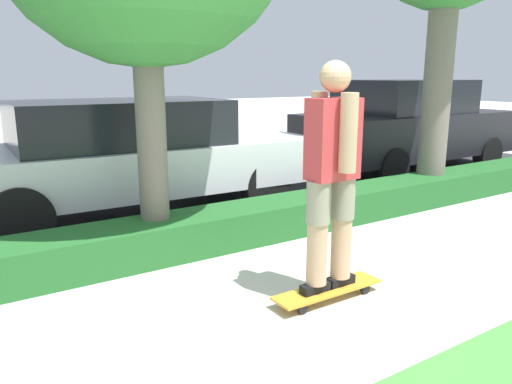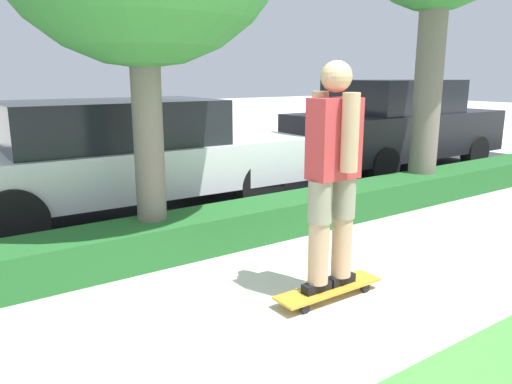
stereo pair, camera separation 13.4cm
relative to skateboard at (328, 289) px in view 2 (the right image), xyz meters
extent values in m
plane|color=beige|center=(-0.48, 0.00, -0.08)|extent=(60.00, 60.00, 0.00)
cube|color=#2D2D30|center=(-0.48, 4.20, -0.07)|extent=(17.77, 5.00, 0.01)
cube|color=#236028|center=(-0.48, 1.60, 0.11)|extent=(17.77, 0.60, 0.37)
cube|color=gold|center=(0.00, 0.00, 0.01)|extent=(0.95, 0.24, 0.02)
cylinder|color=black|center=(0.32, -0.09, -0.04)|extent=(0.07, 0.04, 0.07)
cylinder|color=black|center=(0.32, 0.09, -0.04)|extent=(0.07, 0.04, 0.07)
cylinder|color=black|center=(-0.32, -0.09, -0.04)|extent=(0.07, 0.04, 0.07)
cylinder|color=black|center=(-0.32, 0.09, -0.04)|extent=(0.07, 0.04, 0.07)
cube|color=black|center=(-0.12, 0.00, 0.05)|extent=(0.26, 0.09, 0.07)
cylinder|color=tan|center=(-0.12, 0.00, 0.49)|extent=(0.16, 0.16, 0.81)
cylinder|color=gray|center=(-0.12, 0.00, 0.73)|extent=(0.18, 0.18, 0.32)
cube|color=black|center=(0.12, 0.00, 0.05)|extent=(0.26, 0.09, 0.07)
cylinder|color=tan|center=(0.12, 0.00, 0.49)|extent=(0.16, 0.16, 0.81)
cylinder|color=gray|center=(0.12, 0.00, 0.73)|extent=(0.18, 0.18, 0.32)
cube|color=#C6383D|center=(0.00, 0.00, 1.20)|extent=(0.39, 0.21, 0.60)
cylinder|color=tan|center=(0.00, -0.16, 1.25)|extent=(0.13, 0.13, 0.56)
cylinder|color=tan|center=(0.00, 0.16, 1.25)|extent=(0.13, 0.13, 0.56)
sphere|color=tan|center=(0.00, 0.00, 1.64)|extent=(0.23, 0.23, 0.23)
cylinder|color=#70665B|center=(-0.74, 1.70, 1.13)|extent=(0.28, 0.28, 2.41)
cylinder|color=#70665B|center=(3.40, 1.71, 1.45)|extent=(0.38, 0.38, 3.04)
cube|color=silver|center=(-0.37, 3.30, 0.54)|extent=(4.79, 1.91, 0.56)
cube|color=black|center=(-0.52, 3.30, 1.09)|extent=(2.51, 1.63, 0.54)
cylinder|color=black|center=(1.10, 2.49, 0.26)|extent=(0.67, 0.21, 0.67)
cylinder|color=black|center=(1.10, 4.12, 0.26)|extent=(0.67, 0.21, 0.67)
cylinder|color=black|center=(-1.85, 2.49, 0.26)|extent=(0.67, 0.21, 0.67)
cube|color=black|center=(4.89, 3.43, 0.61)|extent=(4.18, 1.82, 0.76)
cube|color=black|center=(4.76, 3.43, 1.28)|extent=(2.18, 1.59, 0.58)
cylinder|color=black|center=(6.18, 2.60, 0.23)|extent=(0.62, 0.22, 0.62)
cylinder|color=black|center=(6.18, 4.25, 0.23)|extent=(0.62, 0.22, 0.62)
cylinder|color=black|center=(3.60, 2.60, 0.23)|extent=(0.62, 0.22, 0.62)
cylinder|color=black|center=(3.60, 4.25, 0.23)|extent=(0.62, 0.22, 0.62)
camera|label=1|loc=(-2.47, -2.75, 1.65)|focal=35.00mm
camera|label=2|loc=(-2.58, -2.68, 1.65)|focal=35.00mm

